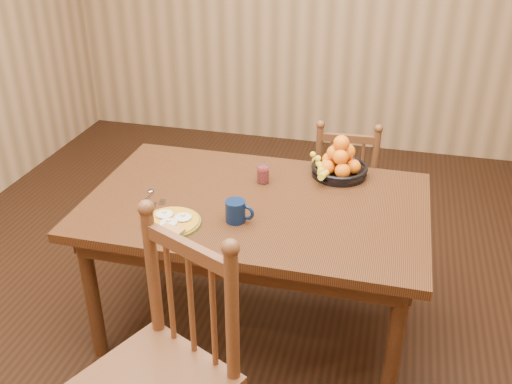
% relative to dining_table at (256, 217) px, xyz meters
% --- Properties ---
extents(room, '(4.52, 5.02, 2.72)m').
position_rel_dining_table_xyz_m(room, '(0.00, 0.00, 0.68)').
color(room, black).
rests_on(room, ground).
extents(dining_table, '(1.60, 1.00, 0.75)m').
position_rel_dining_table_xyz_m(dining_table, '(0.00, 0.00, 0.00)').
color(dining_table, black).
rests_on(dining_table, ground).
extents(chair_far, '(0.42, 0.40, 0.87)m').
position_rel_dining_table_xyz_m(chair_far, '(0.34, 0.88, -0.24)').
color(chair_far, '#492C16').
rests_on(chair_far, ground).
extents(chair_near, '(0.63, 0.62, 1.07)m').
position_rel_dining_table_xyz_m(chair_near, '(-0.11, -0.92, -0.15)').
color(chair_near, '#492C16').
rests_on(chair_near, ground).
extents(breakfast_plate, '(0.26, 0.30, 0.04)m').
position_rel_dining_table_xyz_m(breakfast_plate, '(-0.31, -0.29, 0.10)').
color(breakfast_plate, '#59601E').
rests_on(breakfast_plate, dining_table).
extents(fork, '(0.05, 0.18, 0.00)m').
position_rel_dining_table_xyz_m(fork, '(-0.43, -0.18, 0.09)').
color(fork, silver).
rests_on(fork, dining_table).
extents(spoon, '(0.04, 0.16, 0.01)m').
position_rel_dining_table_xyz_m(spoon, '(-0.52, -0.05, 0.09)').
color(spoon, silver).
rests_on(spoon, dining_table).
extents(coffee_mug, '(0.13, 0.09, 0.10)m').
position_rel_dining_table_xyz_m(coffee_mug, '(-0.04, -0.19, 0.14)').
color(coffee_mug, '#091835').
rests_on(coffee_mug, dining_table).
extents(juice_glass, '(0.06, 0.06, 0.09)m').
position_rel_dining_table_xyz_m(juice_glass, '(-0.01, 0.20, 0.13)').
color(juice_glass, silver).
rests_on(juice_glass, dining_table).
extents(fruit_bowl, '(0.32, 0.32, 0.22)m').
position_rel_dining_table_xyz_m(fruit_bowl, '(0.34, 0.37, 0.15)').
color(fruit_bowl, black).
rests_on(fruit_bowl, dining_table).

